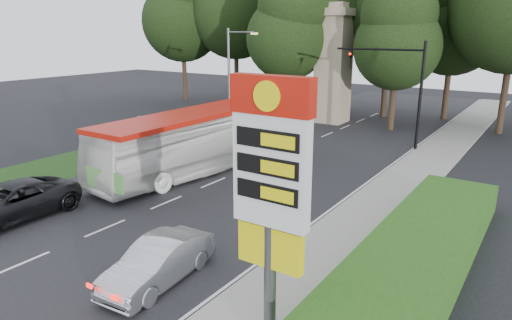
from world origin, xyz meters
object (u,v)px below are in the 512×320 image
Objects in this scene: streetlight_signs at (231,75)px; monument at (333,63)px; transit_bus at (194,143)px; suv_charcoal at (10,202)px; traffic_signal_mast at (402,80)px; gas_station_pylon at (271,177)px; sedan_silver at (158,262)px.

streetlight_signs is 0.80× the size of monument.
transit_bus is 2.20× the size of suv_charcoal.
streetlight_signs is (-12.67, -1.99, -0.23)m from traffic_signal_mast.
monument is at bearing 111.80° from gas_station_pylon.
gas_station_pylon is at bearing -51.04° from streetlight_signs.
gas_station_pylon is at bearing -80.91° from traffic_signal_mast.
traffic_signal_mast is 14.71m from transit_bus.
streetlight_signs is at bearing 115.77° from sedan_silver.
transit_bus is 2.91× the size of sedan_silver.
sedan_silver is at bearing 176.00° from gas_station_pylon.
monument is 18.49m from transit_bus.
monument is 28.02m from suv_charcoal.
traffic_signal_mast is at bearing 99.09° from gas_station_pylon.
monument is (-7.68, 6.00, 0.43)m from traffic_signal_mast.
monument is at bearing 97.02° from transit_bus.
monument is 28.86m from sedan_silver.
traffic_signal_mast is at bearing -38.00° from monument.
streetlight_signs reaches higher than transit_bus.
streetlight_signs is at bearing -121.97° from monument.
suv_charcoal is (-9.77, -21.60, -3.88)m from traffic_signal_mast.
monument is at bearing 58.03° from streetlight_signs.
traffic_signal_mast is 0.58× the size of transit_bus.
suv_charcoal is (2.90, -19.61, -3.65)m from streetlight_signs.
traffic_signal_mast reaches higher than sedan_silver.
monument reaches higher than transit_bus.
suv_charcoal is at bearing -81.59° from streetlight_signs.
monument reaches higher than sedan_silver.
transit_bus is at bearing 138.79° from gas_station_pylon.
streetlight_signs is (-16.19, 20.01, -0.01)m from gas_station_pylon.
traffic_signal_mast is at bearing 8.92° from streetlight_signs.
streetlight_signs is 20.16m from suv_charcoal.
traffic_signal_mast is (-3.52, 22.00, 0.22)m from gas_station_pylon.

